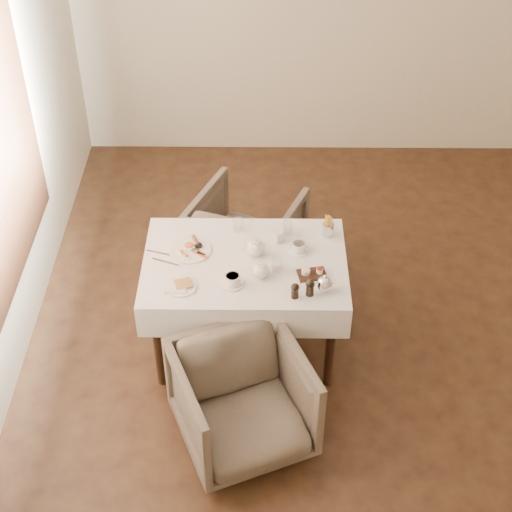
{
  "coord_description": "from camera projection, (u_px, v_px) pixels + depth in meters",
  "views": [
    {
      "loc": [
        -0.65,
        -3.77,
        3.94
      ],
      "look_at": [
        -0.68,
        -0.06,
        0.82
      ],
      "focal_mm": 55.0,
      "sensor_mm": 36.0,
      "label": 1
    }
  ],
  "objects": [
    {
      "name": "pepper_mill_right",
      "position": [
        310.0,
        287.0,
        4.63
      ],
      "size": [
        0.06,
        0.06,
        0.11
      ],
      "primitive_type": null,
      "rotation": [
        0.0,
        0.0,
        -0.17
      ],
      "color": "black",
      "rests_on": "table"
    },
    {
      "name": "armchair_near",
      "position": [
        243.0,
        401.0,
        4.58
      ],
      "size": [
        0.95,
        0.97,
        0.68
      ],
      "primitive_type": "imported",
      "rotation": [
        0.0,
        0.0,
        0.39
      ],
      "color": "brown",
      "rests_on": "ground"
    },
    {
      "name": "teapot_front",
      "position": [
        261.0,
        270.0,
        4.76
      ],
      "size": [
        0.18,
        0.16,
        0.12
      ],
      "primitive_type": null,
      "rotation": [
        0.0,
        0.0,
        -0.36
      ],
      "color": "white",
      "rests_on": "table"
    },
    {
      "name": "creamer",
      "position": [
        279.0,
        236.0,
        5.03
      ],
      "size": [
        0.08,
        0.08,
        0.08
      ],
      "primitive_type": "cylinder",
      "rotation": [
        0.0,
        0.0,
        -0.23
      ],
      "color": "white",
      "rests_on": "table"
    },
    {
      "name": "teacup_far",
      "position": [
        299.0,
        247.0,
        4.96
      ],
      "size": [
        0.13,
        0.13,
        0.06
      ],
      "rotation": [
        0.0,
        0.0,
        -0.22
      ],
      "color": "white",
      "rests_on": "table"
    },
    {
      "name": "cutlery_knife",
      "position": [
        166.0,
        262.0,
        4.9
      ],
      "size": [
        0.18,
        0.08,
        0.0
      ],
      "primitive_type": "cube",
      "rotation": [
        0.0,
        0.0,
        1.2
      ],
      "color": "silver",
      "rests_on": "table"
    },
    {
      "name": "breakfast_plate",
      "position": [
        190.0,
        250.0,
        4.98
      ],
      "size": [
        0.27,
        0.27,
        0.03
      ],
      "rotation": [
        0.0,
        0.0,
        -0.08
      ],
      "color": "white",
      "rests_on": "table"
    },
    {
      "name": "teacup_near",
      "position": [
        233.0,
        280.0,
        4.72
      ],
      "size": [
        0.14,
        0.14,
        0.07
      ],
      "rotation": [
        0.0,
        0.0,
        -0.39
      ],
      "color": "white",
      "rests_on": "table"
    },
    {
      "name": "side_plate",
      "position": [
        180.0,
        286.0,
        4.71
      ],
      "size": [
        0.19,
        0.19,
        0.02
      ],
      "rotation": [
        0.0,
        0.0,
        0.09
      ],
      "color": "white",
      "rests_on": "table"
    },
    {
      "name": "teapot_centre",
      "position": [
        255.0,
        247.0,
        4.91
      ],
      "size": [
        0.19,
        0.17,
        0.13
      ],
      "primitive_type": null,
      "rotation": [
        0.0,
        0.0,
        0.29
      ],
      "color": "white",
      "rests_on": "table"
    },
    {
      "name": "glass_mid",
      "position": [
        277.0,
        264.0,
        4.81
      ],
      "size": [
        0.1,
        0.1,
        0.1
      ],
      "primitive_type": "cylinder",
      "rotation": [
        0.0,
        0.0,
        -0.41
      ],
      "color": "silver",
      "rests_on": "table"
    },
    {
      "name": "table",
      "position": [
        245.0,
        275.0,
        4.98
      ],
      "size": [
        1.28,
        0.88,
        0.75
      ],
      "color": "black",
      "rests_on": "ground"
    },
    {
      "name": "armchair_far",
      "position": [
        246.0,
        236.0,
        5.77
      ],
      "size": [
        0.95,
        0.96,
        0.67
      ],
      "primitive_type": "imported",
      "rotation": [
        0.0,
        0.0,
        2.73
      ],
      "color": "brown",
      "rests_on": "ground"
    },
    {
      "name": "pepper_mill_left",
      "position": [
        295.0,
        291.0,
        4.62
      ],
      "size": [
        0.07,
        0.07,
        0.1
      ],
      "primitive_type": null,
      "rotation": [
        0.0,
        0.0,
        -0.37
      ],
      "color": "black",
      "rests_on": "table"
    },
    {
      "name": "fries_cup",
      "position": [
        328.0,
        227.0,
        5.06
      ],
      "size": [
        0.07,
        0.07,
        0.16
      ],
      "rotation": [
        0.0,
        0.0,
        -0.07
      ],
      "color": "silver",
      "rests_on": "table"
    },
    {
      "name": "silver_pot",
      "position": [
        325.0,
        283.0,
        4.65
      ],
      "size": [
        0.15,
        0.14,
        0.13
      ],
      "primitive_type": null,
      "rotation": [
        0.0,
        0.0,
        -0.39
      ],
      "color": "white",
      "rests_on": "table"
    },
    {
      "name": "glass_left",
      "position": [
        238.0,
        225.0,
        5.12
      ],
      "size": [
        0.09,
        0.09,
        0.09
      ],
      "primitive_type": "cylinder",
      "rotation": [
        0.0,
        0.0,
        0.4
      ],
      "color": "silver",
      "rests_on": "table"
    },
    {
      "name": "glass_right",
      "position": [
        288.0,
        227.0,
        5.1
      ],
      "size": [
        0.08,
        0.08,
        0.09
      ],
      "primitive_type": "cylinder",
      "rotation": [
        0.0,
        0.0,
        0.32
      ],
      "color": "silver",
      "rests_on": "table"
    },
    {
      "name": "condiment_board",
      "position": [
        312.0,
        273.0,
        4.8
      ],
      "size": [
        0.19,
        0.14,
        0.04
      ],
      "rotation": [
        0.0,
        0.0,
        0.19
      ],
      "color": "black",
      "rests_on": "table"
    },
    {
      "name": "cutlery_fork",
      "position": [
        161.0,
        253.0,
        4.96
      ],
      "size": [
        0.2,
        0.08,
        0.0
      ],
      "primitive_type": "cube",
      "rotation": [
        0.0,
        0.0,
        1.27
      ],
      "color": "silver",
      "rests_on": "table"
    }
  ]
}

